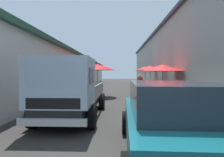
{
  "coord_description": "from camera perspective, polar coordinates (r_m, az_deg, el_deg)",
  "views": [
    {
      "loc": [
        -1.06,
        0.25,
        1.61
      ],
      "look_at": [
        10.4,
        0.62,
        1.32
      ],
      "focal_mm": 29.85,
      "sensor_mm": 36.0,
      "label": 1
    }
  ],
  "objects": [
    {
      "name": "vendor_by_crates",
      "position": [
        14.64,
        8.55,
        -1.42
      ],
      "size": [
        0.53,
        0.41,
        1.54
      ],
      "color": "#232328",
      "rests_on": "ground"
    },
    {
      "name": "ground",
      "position": [
        14.66,
        2.84,
        -4.84
      ],
      "size": [
        90.0,
        90.0,
        0.0
      ],
      "primitive_type": "plane",
      "color": "#33302D"
    },
    {
      "name": "building_left_whitewash",
      "position": [
        18.27,
        -21.14,
        1.85
      ],
      "size": [
        49.8,
        7.5,
        3.51
      ],
      "color": "beige",
      "rests_on": "ground"
    },
    {
      "name": "parked_scooter",
      "position": [
        9.3,
        15.02,
        -5.77
      ],
      "size": [
        1.69,
        0.4,
        1.14
      ],
      "color": "black",
      "rests_on": "ground"
    },
    {
      "name": "fruit_stall_near_left",
      "position": [
        13.05,
        -4.52,
        2.67
      ],
      "size": [
        2.51,
        2.51,
        2.36
      ],
      "color": "#9E9EA3",
      "rests_on": "ground"
    },
    {
      "name": "building_right_concrete",
      "position": [
        18.53,
        26.35,
        6.07
      ],
      "size": [
        49.8,
        7.5,
        6.28
      ],
      "color": "#A39E93",
      "rests_on": "ground"
    },
    {
      "name": "fruit_stall_far_right",
      "position": [
        20.66,
        10.08,
        2.28
      ],
      "size": [
        2.31,
        2.31,
        2.47
      ],
      "color": "#9E9EA3",
      "rests_on": "ground"
    },
    {
      "name": "fruit_stall_mid_lane",
      "position": [
        13.06,
        15.3,
        2.23
      ],
      "size": [
        2.88,
        2.88,
        2.32
      ],
      "color": "#9E9EA3",
      "rests_on": "ground"
    },
    {
      "name": "delivery_truck",
      "position": [
        6.31,
        -13.17,
        -3.78
      ],
      "size": [
        4.93,
        2.0,
        2.08
      ],
      "color": "black",
      "rests_on": "ground"
    },
    {
      "name": "fruit_stall_far_left",
      "position": [
        16.77,
        11.52,
        1.96
      ],
      "size": [
        2.45,
        2.45,
        2.39
      ],
      "color": "#9E9EA3",
      "rests_on": "ground"
    },
    {
      "name": "hatchback_car",
      "position": [
        3.87,
        17.64,
        -11.67
      ],
      "size": [
        3.96,
        2.01,
        1.45
      ],
      "color": "#0F4C56",
      "rests_on": "ground"
    }
  ]
}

